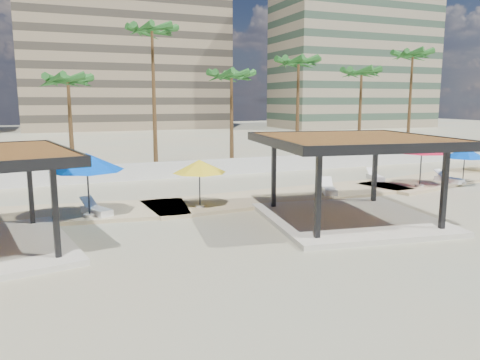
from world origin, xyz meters
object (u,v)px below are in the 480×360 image
at_px(lounger_a, 96,210).
at_px(umbrella_c, 422,147).
at_px(lounger_c, 449,179).
at_px(lounger_d, 375,177).
at_px(pavilion_central, 351,171).
at_px(lounger_b, 328,189).

bearing_deg(lounger_a, umbrella_c, -116.01).
distance_m(lounger_c, lounger_d, 4.65).
height_order(umbrella_c, lounger_d, umbrella_c).
relative_size(pavilion_central, lounger_a, 4.29).
height_order(lounger_b, lounger_d, lounger_b).
bearing_deg(lounger_c, pavilion_central, 107.61).
xyz_separation_m(lounger_a, lounger_d, (18.42, 3.05, -0.00)).
distance_m(lounger_b, lounger_d, 6.08).
bearing_deg(pavilion_central, lounger_b, 75.25).
relative_size(pavilion_central, lounger_d, 4.34).
distance_m(pavilion_central, lounger_c, 12.90).
distance_m(lounger_a, lounger_d, 18.67).
xyz_separation_m(lounger_a, lounger_b, (12.98, 0.33, 0.01)).
relative_size(lounger_b, lounger_d, 1.10).
bearing_deg(umbrella_c, lounger_b, 175.82).
distance_m(umbrella_c, lounger_d, 4.04).
bearing_deg(umbrella_c, lounger_a, 179.60).
height_order(pavilion_central, lounger_d, pavilion_central).
height_order(lounger_b, lounger_c, lounger_b).
xyz_separation_m(umbrella_c, lounger_a, (-19.31, 0.14, -2.32)).
height_order(pavilion_central, lounger_b, pavilion_central).
distance_m(pavilion_central, umbrella_c, 9.86).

